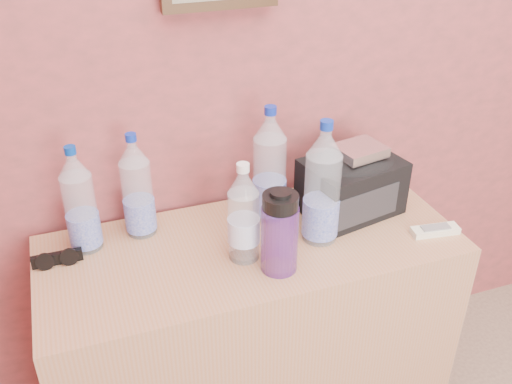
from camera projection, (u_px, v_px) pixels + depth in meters
dresser at (252, 338)px, 1.72m from camera, size 1.13×0.47×0.71m
pet_large_a at (80, 205)px, 1.46m from camera, size 0.08×0.08×0.30m
pet_large_b at (137, 191)px, 1.52m from camera, size 0.08×0.08×0.30m
pet_large_c at (270, 170)px, 1.58m from camera, size 0.09×0.09×0.34m
pet_large_d at (322, 189)px, 1.48m from camera, size 0.09×0.09×0.35m
pet_small at (244, 218)px, 1.43m from camera, size 0.08×0.08×0.27m
nalgene_bottle at (280, 232)px, 1.39m from camera, size 0.09×0.09×0.23m
sunglasses at (57, 258)px, 1.45m from camera, size 0.13×0.05×0.03m
ac_remote at (435, 230)px, 1.57m from camera, size 0.14×0.06×0.02m
toiletry_bag at (351, 183)px, 1.64m from camera, size 0.30×0.24×0.18m
foil_packet at (360, 150)px, 1.58m from camera, size 0.15×0.13×0.03m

